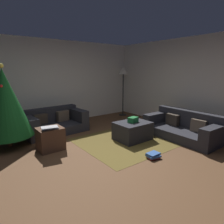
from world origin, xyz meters
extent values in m
plane|color=brown|center=(0.00, 0.00, 0.00)|extent=(6.40, 6.40, 0.00)
cube|color=silver|center=(0.00, 3.14, 1.30)|extent=(6.40, 0.12, 2.60)
cube|color=silver|center=(3.14, 0.00, 1.30)|extent=(0.12, 6.40, 2.60)
cube|color=#26262B|center=(-0.22, 2.15, 0.12)|extent=(1.70, 1.05, 0.24)
cube|color=#26262B|center=(-0.24, 2.50, 0.44)|extent=(1.65, 0.34, 0.41)
cube|color=#26262B|center=(0.48, 2.19, 0.40)|extent=(0.30, 0.96, 0.33)
cube|color=#26262B|center=(-0.92, 2.11, 0.40)|extent=(0.30, 0.96, 0.33)
cube|color=brown|center=(0.10, 2.32, 0.39)|extent=(0.38, 0.19, 0.30)
cube|color=#372D24|center=(-0.56, 2.28, 0.39)|extent=(0.37, 0.18, 0.31)
cube|color=#26262B|center=(2.15, -0.22, 0.12)|extent=(0.92, 1.88, 0.23)
cube|color=#26262B|center=(2.47, -0.23, 0.45)|extent=(0.27, 1.87, 0.44)
cube|color=#26262B|center=(2.14, -1.04, 0.37)|extent=(0.89, 0.25, 0.27)
cube|color=#26262B|center=(2.16, 0.59, 0.37)|extent=(0.89, 0.25, 0.27)
cube|color=brown|center=(2.27, -0.60, 0.38)|extent=(0.15, 0.37, 0.31)
cube|color=#372D24|center=(2.28, 0.15, 0.38)|extent=(0.16, 0.37, 0.30)
cube|color=#26262B|center=(1.10, 0.45, 0.22)|extent=(0.82, 0.65, 0.44)
cube|color=#19662D|center=(1.10, 0.45, 0.50)|extent=(0.27, 0.21, 0.13)
cube|color=black|center=(1.10, 0.50, 0.45)|extent=(0.08, 0.17, 0.02)
cylinder|color=brown|center=(-1.42, 1.79, 0.13)|extent=(0.10, 0.10, 0.25)
cone|color=#14531E|center=(-1.42, 1.79, 1.00)|extent=(1.07, 1.07, 1.49)
sphere|color=green|center=(-1.36, 1.87, 1.42)|extent=(0.05, 0.05, 0.05)
sphere|color=orange|center=(-1.37, 2.20, 0.51)|extent=(0.09, 0.09, 0.09)
sphere|color=red|center=(-1.48, 1.67, 1.37)|extent=(0.06, 0.06, 0.06)
sphere|color=red|center=(-1.39, 2.01, 1.08)|extent=(0.08, 0.08, 0.08)
sphere|color=#F2D84C|center=(-1.42, 1.79, 1.78)|extent=(0.10, 0.10, 0.10)
cube|color=#4C3323|center=(-0.75, 1.06, 0.24)|extent=(0.52, 0.44, 0.49)
cube|color=silver|center=(-0.75, 1.06, 0.50)|extent=(0.39, 0.32, 0.02)
cube|color=black|center=(-0.78, 0.91, 0.63)|extent=(0.39, 0.31, 0.08)
cube|color=#B7332D|center=(0.70, -0.58, 0.02)|extent=(0.26, 0.22, 0.03)
cube|color=#2D5193|center=(0.69, -0.58, 0.05)|extent=(0.28, 0.25, 0.04)
cube|color=#2D5193|center=(0.70, -0.57, 0.09)|extent=(0.25, 0.18, 0.03)
cylinder|color=black|center=(2.61, 2.60, 0.01)|extent=(0.28, 0.28, 0.02)
cylinder|color=black|center=(2.61, 2.60, 0.76)|extent=(0.04, 0.04, 1.53)
cone|color=beige|center=(2.61, 2.60, 1.65)|extent=(0.36, 0.36, 0.24)
cube|color=brown|center=(1.10, 0.45, 0.00)|extent=(2.60, 2.00, 0.01)
camera|label=1|loc=(-2.12, -2.94, 1.72)|focal=31.52mm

